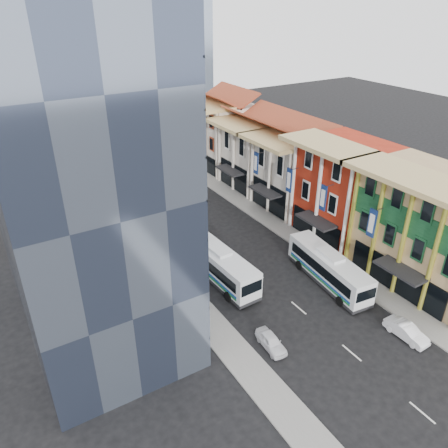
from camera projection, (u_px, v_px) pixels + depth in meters
ground at (361, 360)px, 36.47m from camera, size 200.00×200.00×0.00m
sidewalk_right at (280, 227)px, 56.92m from camera, size 3.00×90.00×0.15m
sidewalk_left at (160, 264)px, 49.15m from camera, size 3.00×90.00×0.15m
shophouse_tan at (431, 231)px, 43.81m from camera, size 8.00×14.00×12.00m
shophouse_red at (344, 190)px, 52.86m from camera, size 8.00×10.00×12.00m
shophouse_cream_near at (294, 173)px, 60.50m from camera, size 8.00×9.00×10.00m
shophouse_cream_mid at (257, 155)px, 67.29m from camera, size 8.00×9.00×10.00m
shophouse_cream_far at (222, 135)px, 74.98m from camera, size 8.00×12.00×11.00m
office_tower at (67, 160)px, 35.97m from camera, size 12.00×26.00×30.00m
office_block_far at (42, 165)px, 57.55m from camera, size 10.00×18.00×14.00m
bus_left_near at (218, 263)px, 46.07m from camera, size 3.34×12.01×3.81m
bus_left_far at (144, 200)px, 60.20m from camera, size 4.05×11.85×3.72m
bus_right at (329, 268)px, 45.44m from camera, size 3.81×11.52×3.63m
sedan_left at (271, 342)px, 37.56m from camera, size 1.73×3.71×1.23m
sedan_right at (406, 331)px, 38.62m from camera, size 1.54×4.11×1.34m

